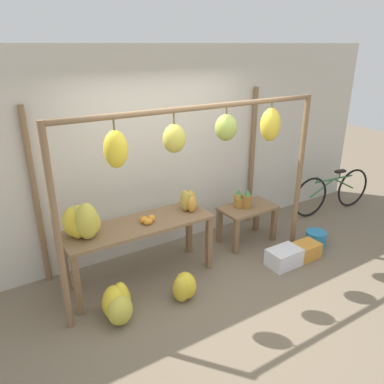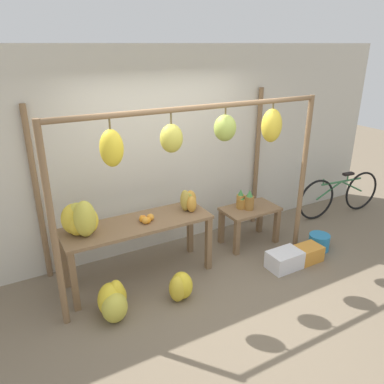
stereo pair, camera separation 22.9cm
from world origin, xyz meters
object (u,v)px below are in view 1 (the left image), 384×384
at_px(parked_bicycle, 332,192).
at_px(fruit_crate_white, 284,257).
at_px(banana_pile_ground_right, 184,287).
at_px(papaya_pile, 189,201).
at_px(blue_bucket, 316,239).
at_px(banana_pile_on_table, 82,222).
at_px(banana_pile_ground_left, 118,303).
at_px(fruit_crate_purple, 305,251).
at_px(orange_pile, 147,220).
at_px(pineapple_cluster, 243,200).

bearing_deg(parked_bicycle, fruit_crate_white, -156.98).
bearing_deg(banana_pile_ground_right, papaya_pile, 54.23).
xyz_separation_m(banana_pile_ground_right, blue_bucket, (2.29, 0.03, -0.05)).
height_order(banana_pile_on_table, banana_pile_ground_left, banana_pile_on_table).
xyz_separation_m(blue_bucket, fruit_crate_purple, (-0.38, -0.14, -0.01)).
relative_size(orange_pile, papaya_pile, 0.65).
bearing_deg(blue_bucket, banana_pile_ground_right, -179.18).
bearing_deg(papaya_pile, fruit_crate_purple, -28.80).
height_order(banana_pile_ground_right, parked_bicycle, parked_bicycle).
relative_size(pineapple_cluster, blue_bucket, 1.00).
bearing_deg(pineapple_cluster, banana_pile_on_table, -178.74).
height_order(pineapple_cluster, fruit_crate_white, pineapple_cluster).
bearing_deg(banana_pile_ground_left, fruit_crate_purple, -4.77).
bearing_deg(banana_pile_on_table, banana_pile_ground_right, -36.73).
bearing_deg(banana_pile_ground_right, fruit_crate_white, -3.67).
height_order(pineapple_cluster, papaya_pile, papaya_pile).
height_order(blue_bucket, papaya_pile, papaya_pile).
bearing_deg(banana_pile_on_table, papaya_pile, -0.11).
xyz_separation_m(parked_bicycle, fruit_crate_purple, (-1.60, -0.86, -0.26)).
height_order(pineapple_cluster, parked_bicycle, pineapple_cluster).
relative_size(banana_pile_ground_left, fruit_crate_white, 1.18).
height_order(parked_bicycle, papaya_pile, papaya_pile).
distance_m(orange_pile, papaya_pile, 0.64).
bearing_deg(fruit_crate_purple, banana_pile_on_table, 164.38).
height_order(banana_pile_ground_left, fruit_crate_purple, banana_pile_ground_left).
xyz_separation_m(banana_pile_ground_left, fruit_crate_white, (2.27, -0.21, -0.06)).
distance_m(papaya_pile, fruit_crate_purple, 1.81).
xyz_separation_m(banana_pile_on_table, orange_pile, (0.76, -0.07, -0.14)).
distance_m(orange_pile, banana_pile_ground_right, 0.90).
xyz_separation_m(fruit_crate_white, fruit_crate_purple, (0.39, -0.01, -0.01)).
xyz_separation_m(pineapple_cluster, parked_bicycle, (2.06, 0.02, -0.31)).
xyz_separation_m(orange_pile, banana_pile_ground_right, (0.15, -0.61, -0.65)).
xyz_separation_m(banana_pile_on_table, papaya_pile, (1.38, -0.00, -0.06)).
distance_m(banana_pile_ground_left, papaya_pile, 1.54).
bearing_deg(pineapple_cluster, banana_pile_ground_right, -153.35).
bearing_deg(blue_bucket, papaya_pile, 160.54).
bearing_deg(fruit_crate_white, blue_bucket, 9.51).
height_order(pineapple_cluster, banana_pile_ground_left, pineapple_cluster).
relative_size(fruit_crate_white, papaya_pile, 1.55).
distance_m(banana_pile_on_table, blue_bucket, 3.36).
bearing_deg(orange_pile, fruit_crate_white, -22.99).
bearing_deg(banana_pile_ground_right, fruit_crate_purple, -3.35).
height_order(banana_pile_on_table, pineapple_cluster, banana_pile_on_table).
relative_size(orange_pile, banana_pile_ground_left, 0.35).
distance_m(pineapple_cluster, banana_pile_ground_left, 2.34).
relative_size(banana_pile_ground_right, fruit_crate_white, 0.78).
bearing_deg(papaya_pile, banana_pile_ground_left, -155.81).
relative_size(banana_pile_ground_left, papaya_pile, 1.83).
xyz_separation_m(banana_pile_ground_left, banana_pile_ground_right, (0.76, -0.11, -0.02)).
distance_m(orange_pile, fruit_crate_white, 1.93).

